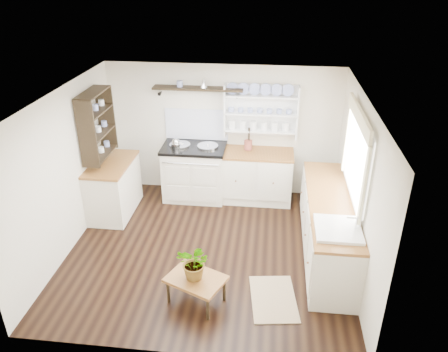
{
  "coord_description": "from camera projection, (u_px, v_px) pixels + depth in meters",
  "views": [
    {
      "loc": [
        0.84,
        -5.19,
        3.85
      ],
      "look_at": [
        0.21,
        0.25,
        1.1
      ],
      "focal_mm": 35.0,
      "sensor_mm": 36.0,
      "label": 1
    }
  ],
  "objects": [
    {
      "name": "left_shelving",
      "position": [
        97.0,
        124.0,
        6.72
      ],
      "size": [
        0.28,
        0.8,
        1.05
      ],
      "primitive_type": "cube",
      "color": "black",
      "rests_on": "wall_left"
    },
    {
      "name": "aga_cooker",
      "position": [
        195.0,
        171.0,
        7.64
      ],
      "size": [
        1.08,
        0.75,
        1.0
      ],
      "color": "beige",
      "rests_on": "floor"
    },
    {
      "name": "window",
      "position": [
        356.0,
        154.0,
        5.65
      ],
      "size": [
        0.08,
        1.55,
        1.22
      ],
      "color": "white",
      "rests_on": "wall_right"
    },
    {
      "name": "high_shelf",
      "position": [
        198.0,
        89.0,
        7.18
      ],
      "size": [
        1.5,
        0.29,
        0.16
      ],
      "color": "black",
      "rests_on": "wall_back"
    },
    {
      "name": "belfast_sink",
      "position": [
        337.0,
        237.0,
        5.31
      ],
      "size": [
        0.55,
        0.6,
        0.45
      ],
      "color": "white",
      "rests_on": "right_cabinets"
    },
    {
      "name": "right_cabinets",
      "position": [
        328.0,
        227.0,
        6.13
      ],
      "size": [
        0.62,
        2.43,
        0.9
      ],
      "color": "beige",
      "rests_on": "floor"
    },
    {
      "name": "kettle",
      "position": [
        176.0,
        145.0,
        7.32
      ],
      "size": [
        0.17,
        0.17,
        0.21
      ],
      "primitive_type": null,
      "color": "silver",
      "rests_on": "aga_cooker"
    },
    {
      "name": "plate_rack",
      "position": [
        261.0,
        110.0,
        7.31
      ],
      "size": [
        1.2,
        0.22,
        0.9
      ],
      "color": "white",
      "rests_on": "wall_back"
    },
    {
      "name": "wall_left",
      "position": [
        66.0,
        173.0,
        6.11
      ],
      "size": [
        0.02,
        3.8,
        2.3
      ],
      "primitive_type": "cube",
      "color": "beige",
      "rests_on": "ground"
    },
    {
      "name": "ceiling",
      "position": [
        205.0,
        98.0,
        5.39
      ],
      "size": [
        4.0,
        3.8,
        0.01
      ],
      "primitive_type": "cube",
      "color": "white",
      "rests_on": "wall_back"
    },
    {
      "name": "wall_right",
      "position": [
        358.0,
        188.0,
        5.7
      ],
      "size": [
        0.02,
        3.8,
        2.3
      ],
      "primitive_type": "cube",
      "color": "beige",
      "rests_on": "ground"
    },
    {
      "name": "back_cabinets",
      "position": [
        255.0,
        175.0,
        7.57
      ],
      "size": [
        1.27,
        0.63,
        0.9
      ],
      "color": "beige",
      "rests_on": "floor"
    },
    {
      "name": "utensil_crock",
      "position": [
        248.0,
        145.0,
        7.42
      ],
      "size": [
        0.14,
        0.14,
        0.16
      ],
      "primitive_type": "cylinder",
      "color": "brown",
      "rests_on": "back_cabinets"
    },
    {
      "name": "center_table",
      "position": [
        196.0,
        281.0,
        5.32
      ],
      "size": [
        0.81,
        0.72,
        0.37
      ],
      "rotation": [
        0.0,
        0.0,
        -0.42
      ],
      "color": "brown",
      "rests_on": "floor"
    },
    {
      "name": "floor",
      "position": [
        208.0,
        249.0,
        6.42
      ],
      "size": [
        4.0,
        3.8,
        0.01
      ],
      "primitive_type": "cube",
      "color": "black",
      "rests_on": "ground"
    },
    {
      "name": "potted_plant",
      "position": [
        195.0,
        263.0,
        5.2
      ],
      "size": [
        0.53,
        0.5,
        0.45
      ],
      "primitive_type": "imported",
      "rotation": [
        0.0,
        0.0,
        -0.5
      ],
      "color": "#3F7233",
      "rests_on": "center_table"
    },
    {
      "name": "left_cabinets",
      "position": [
        114.0,
        187.0,
        7.19
      ],
      "size": [
        0.62,
        1.13,
        0.9
      ],
      "color": "beige",
      "rests_on": "floor"
    },
    {
      "name": "wall_back",
      "position": [
        223.0,
        131.0,
        7.59
      ],
      "size": [
        4.0,
        0.02,
        2.3
      ],
      "primitive_type": "cube",
      "color": "beige",
      "rests_on": "ground"
    },
    {
      "name": "floor_rug",
      "position": [
        273.0,
        299.0,
        5.49
      ],
      "size": [
        0.66,
        0.92,
        0.02
      ],
      "primitive_type": "cube",
      "rotation": [
        0.0,
        0.0,
        0.13
      ],
      "color": "#8E7E52",
      "rests_on": "floor"
    }
  ]
}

